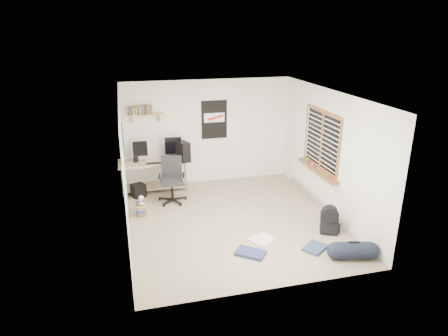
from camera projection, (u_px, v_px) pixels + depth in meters
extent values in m
cube|color=gray|center=(233.00, 221.00, 7.94)|extent=(4.00, 4.50, 0.01)
cube|color=white|center=(234.00, 94.00, 7.09)|extent=(4.00, 4.50, 0.01)
cube|color=silver|center=(208.00, 132.00, 9.57)|extent=(4.00, 0.01, 2.50)
cube|color=silver|center=(124.00, 170.00, 7.05)|extent=(0.01, 4.50, 2.50)
cube|color=silver|center=(330.00, 153.00, 7.98)|extent=(0.01, 4.50, 2.50)
cube|color=beige|center=(153.00, 175.00, 9.32)|extent=(1.64, 0.95, 0.70)
cube|color=#B1B2B7|center=(140.00, 154.00, 9.08)|extent=(0.37, 0.11, 0.40)
cube|color=#B4B4B9|center=(173.00, 151.00, 9.21)|extent=(0.42, 0.14, 0.46)
cube|color=black|center=(182.00, 151.00, 9.17)|extent=(0.37, 0.49, 0.46)
cube|color=black|center=(154.00, 163.00, 9.04)|extent=(0.36, 0.14, 0.02)
cube|color=black|center=(136.00, 159.00, 9.09)|extent=(0.11, 0.11, 0.18)
cube|color=black|center=(173.00, 159.00, 9.09)|extent=(0.12, 0.12, 0.18)
cube|color=black|center=(172.00, 181.00, 8.63)|extent=(0.75, 0.75, 1.00)
cube|color=tan|center=(146.00, 114.00, 8.96)|extent=(0.80, 0.22, 0.24)
cube|color=black|center=(214.00, 120.00, 9.49)|extent=(0.62, 0.03, 0.92)
cube|color=navy|center=(123.00, 139.00, 8.07)|extent=(0.02, 0.42, 0.60)
cube|color=brown|center=(321.00, 140.00, 8.18)|extent=(0.10, 1.50, 1.26)
cube|color=#B7B2A8|center=(316.00, 200.00, 8.63)|extent=(0.08, 2.50, 0.18)
cube|color=black|center=(329.00, 223.00, 7.42)|extent=(0.39, 0.36, 0.42)
cylinder|color=black|center=(353.00, 251.00, 6.60)|extent=(0.36, 0.36, 0.58)
cube|color=silver|center=(262.00, 240.00, 7.19)|extent=(0.52, 0.49, 0.04)
cube|color=navy|center=(250.00, 253.00, 6.75)|extent=(0.57, 0.54, 0.05)
cube|color=navy|center=(315.00, 248.00, 6.92)|extent=(0.52, 0.49, 0.05)
cube|color=brown|center=(141.00, 209.00, 8.09)|extent=(0.47, 0.41, 0.28)
cube|color=silver|center=(141.00, 199.00, 8.00)|extent=(0.13, 0.20, 0.18)
cube|color=black|center=(138.00, 191.00, 9.01)|extent=(0.36, 0.36, 0.31)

